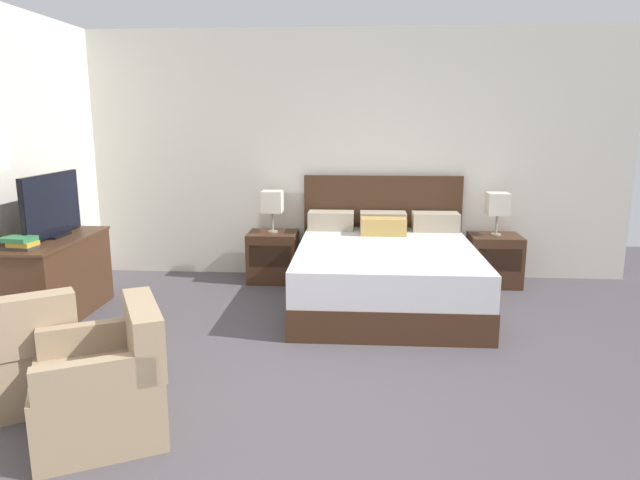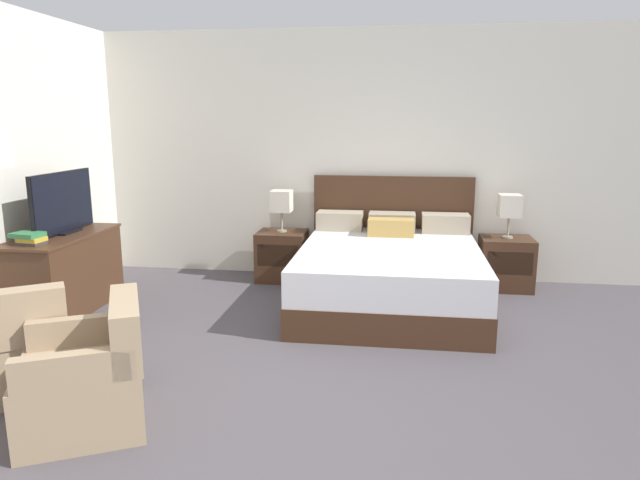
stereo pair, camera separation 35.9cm
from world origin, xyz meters
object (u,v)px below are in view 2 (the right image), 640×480
bed (390,272)px  book_red_cover (30,243)px  nightstand_right (506,263)px  armchair_by_window (13,351)px  dresser (64,272)px  tv (63,204)px  table_lamp_left (281,202)px  book_small_top (27,235)px  table_lamp_right (510,206)px  armchair_companion (89,380)px  nightstand_left (282,256)px  book_blue_cover (32,239)px

bed → book_red_cover: bearing=-160.7°
nightstand_right → armchair_by_window: (-3.66, -2.93, 0.01)m
dresser → book_red_cover: book_red_cover is taller
dresser → tv: size_ratio=1.33×
bed → table_lamp_left: (-1.22, 0.73, 0.57)m
tv → book_small_top: tv is taller
nightstand_right → table_lamp_right: 0.62m
book_red_cover → book_small_top: bearing=180.0°
bed → armchair_companion: bearing=-124.0°
book_red_cover → dresser: bearing=89.6°
table_lamp_left → nightstand_left: bearing=-90.0°
book_small_top → bed: bearing=19.2°
bed → book_red_cover: bed is taller
tv → armchair_companion: size_ratio=1.02×
nightstand_right → table_lamp_left: 2.52m
bed → book_red_cover: 3.25m
nightstand_left → book_small_top: size_ratio=2.27×
armchair_by_window → book_red_cover: bearing=118.2°
nightstand_right → book_blue_cover: size_ratio=2.75×
nightstand_right → table_lamp_right: table_lamp_right is taller
table_lamp_right → book_red_cover: 4.63m
book_red_cover → book_small_top: (-0.01, 0.00, 0.07)m
bed → book_small_top: bearing=-160.8°
tv → book_small_top: size_ratio=3.85×
book_red_cover → armchair_by_window: (0.61, -1.13, -0.47)m
nightstand_right → armchair_companion: armchair_companion is taller
dresser → book_small_top: size_ratio=5.13×
table_lamp_right → book_blue_cover: 4.61m
dresser → tv: bearing=88.2°
nightstand_left → armchair_companion: 3.30m
bed → dresser: (-3.04, -0.62, 0.06)m
dresser → bed: bearing=11.6°
book_blue_cover → armchair_companion: (1.31, -1.47, -0.50)m
dresser → armchair_by_window: armchair_by_window is taller
tv → book_blue_cover: 0.57m
tv → dresser: bearing=-91.8°
table_lamp_left → book_small_top: table_lamp_left is taller
table_lamp_right → armchair_companion: bearing=-131.9°
armchair_companion → book_red_cover: bearing=132.4°
bed → book_blue_cover: 3.24m
table_lamp_right → armchair_companion: size_ratio=0.50×
bed → table_lamp_left: size_ratio=4.53×
table_lamp_right → tv: tv is taller
bed → nightstand_left: size_ratio=3.80×
nightstand_left → table_lamp_left: table_lamp_left is taller
nightstand_right → book_small_top: (-4.28, -1.80, 0.55)m
book_blue_cover → book_small_top: bearing=180.0°
nightstand_right → book_red_cover: book_red_cover is taller
table_lamp_left → table_lamp_right: same height
nightstand_left → book_blue_cover: 2.59m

